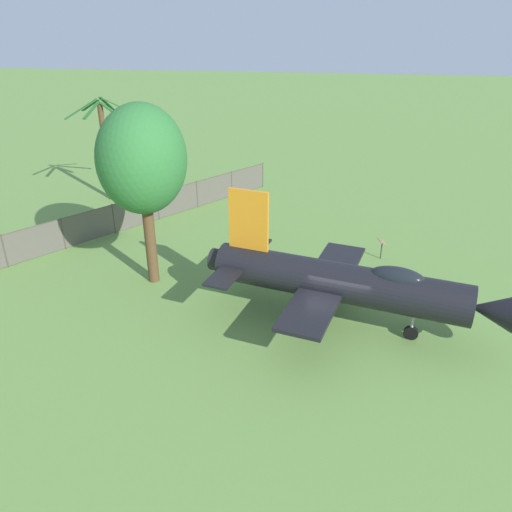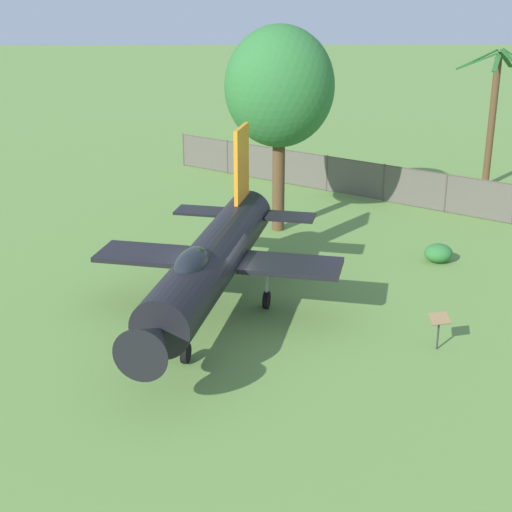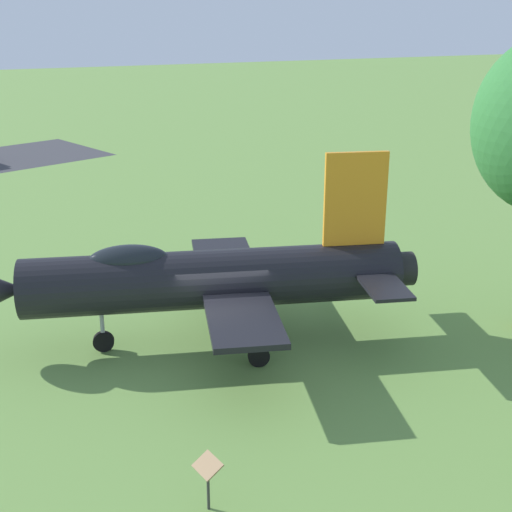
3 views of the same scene
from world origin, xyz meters
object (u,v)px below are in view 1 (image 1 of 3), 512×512
shade_tree (142,160)px  shrub_near_fence (254,231)px  palm_tree (105,145)px  info_plaque (382,244)px  display_jet (347,283)px

shade_tree → shrub_near_fence: size_ratio=7.91×
palm_tree → shrub_near_fence: 12.98m
info_plaque → palm_tree: bearing=-111.2°
shade_tree → palm_tree: (-11.44, -7.10, -2.29)m
palm_tree → shrub_near_fence: bearing=64.6°
shade_tree → info_plaque: 13.39m
shrub_near_fence → palm_tree: bearing=-115.4°
shade_tree → palm_tree: 13.65m
display_jet → shade_tree: size_ratio=1.43×
display_jet → shrub_near_fence: display_jet is taller
shrub_near_fence → display_jet: bearing=31.0°
shade_tree → palm_tree: bearing=-148.2°
shade_tree → shrub_near_fence: bearing=145.4°
display_jet → palm_tree: palm_tree is taller
shade_tree → shrub_near_fence: shade_tree is taller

